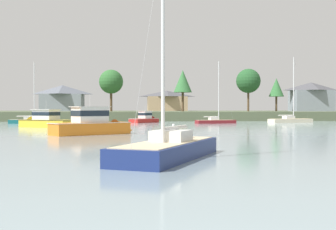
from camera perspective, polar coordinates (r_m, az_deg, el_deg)
The scene contains 17 objects.
far_shore_bank at distance 116.30m, azimuth 0.58°, elevation 0.04°, with size 173.73×54.78×1.94m, color #4C563D.
sailboat_teal at distance 80.43m, azimuth -17.60°, elevation -0.90°, with size 7.71×3.26×11.35m.
cruiser_yellow at distance 63.48m, azimuth -16.19°, elevation -1.04°, with size 9.26×7.12×4.81m.
cruiser_orange at distance 45.31m, azimuth -9.34°, elevation -1.64°, with size 9.14×7.17×5.00m.
sailboat_navy at distance 22.96m, azimuth 0.04°, elevation -5.13°, with size 6.59×9.74×12.14m.
sailboat_maroon at distance 77.06m, azimuth 6.27°, elevation -0.93°, with size 7.51×3.60×11.40m.
cruiser_red at distance 81.99m, azimuth -2.83°, elevation -0.65°, with size 6.34×6.70×4.02m.
sailboat_cream at distance 83.94m, azimuth 15.79°, elevation -0.80°, with size 8.90×4.72×12.76m.
mooring_buoy_white at distance 66.61m, azimuth 0.72°, elevation -1.35°, with size 0.45×0.45×0.50m.
mooring_buoy_green at distance 55.49m, azimuth -13.99°, elevation -1.82°, with size 0.43×0.43×0.48m.
shore_tree_inland_a at distance 107.41m, azimuth -7.49°, elevation 4.35°, with size 5.90×5.90×10.24m.
shore_tree_right_mid at distance 103.53m, azimuth 1.95°, elevation 4.42°, with size 4.34×4.34×9.87m.
shore_tree_far_right at distance 108.83m, azimuth 10.51°, elevation 4.41°, with size 5.98×5.98×10.49m.
shore_tree_center at distance 111.56m, azimuth 14.05°, elevation 3.51°, with size 3.73×3.73×8.26m.
cottage_eastern at distance 118.07m, azimuth 18.30°, elevation 2.34°, with size 10.85×6.93×7.44m.
cottage_hillside at distance 121.12m, azimuth -13.70°, elevation 2.23°, with size 11.75×9.48×7.03m.
cottage_behind_trees at distance 128.30m, azimuth -0.14°, elevation 1.93°, with size 12.28×9.04×5.98m.
Camera 1 is at (-10.76, -12.58, 2.66)m, focal length 46.38 mm.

